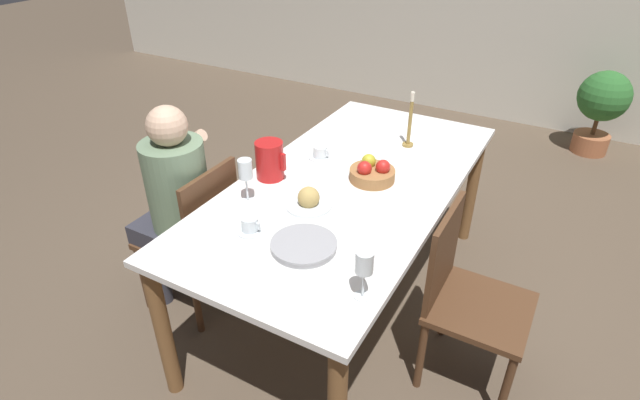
% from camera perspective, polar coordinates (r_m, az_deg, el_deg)
% --- Properties ---
extents(ground_plane, '(20.00, 20.00, 0.00)m').
position_cam_1_polar(ground_plane, '(2.90, 2.90, -11.16)').
color(ground_plane, brown).
extents(dining_table, '(0.96, 1.96, 0.77)m').
position_cam_1_polar(dining_table, '(2.49, 3.32, 0.31)').
color(dining_table, white).
rests_on(dining_table, ground_plane).
extents(chair_person_side, '(0.42, 0.42, 0.86)m').
position_cam_1_polar(chair_person_side, '(2.66, -13.87, -3.90)').
color(chair_person_side, '#51331E').
rests_on(chair_person_side, ground_plane).
extents(chair_opposite, '(0.42, 0.42, 0.86)m').
position_cam_1_polar(chair_opposite, '(2.32, 16.38, -10.45)').
color(chair_opposite, '#51331E').
rests_on(chair_opposite, ground_plane).
extents(person_seated, '(0.39, 0.41, 1.16)m').
position_cam_1_polar(person_seated, '(2.58, -16.26, 0.46)').
color(person_seated, '#33333D').
rests_on(person_seated, ground_plane).
extents(red_pitcher, '(0.16, 0.14, 0.19)m').
position_cam_1_polar(red_pitcher, '(2.43, -5.78, 4.57)').
color(red_pitcher, red).
rests_on(red_pitcher, dining_table).
extents(wine_glass_water, '(0.06, 0.06, 0.21)m').
position_cam_1_polar(wine_glass_water, '(2.22, -8.53, 3.30)').
color(wine_glass_water, white).
rests_on(wine_glass_water, dining_table).
extents(wine_glass_juice, '(0.06, 0.06, 0.20)m').
position_cam_1_polar(wine_glass_juice, '(1.68, 5.09, -7.40)').
color(wine_glass_juice, white).
rests_on(wine_glass_juice, dining_table).
extents(teacup_near_person, '(0.12, 0.12, 0.07)m').
position_cam_1_polar(teacup_near_person, '(2.08, -8.00, -2.90)').
color(teacup_near_person, silver).
rests_on(teacup_near_person, dining_table).
extents(teacup_across, '(0.12, 0.12, 0.07)m').
position_cam_1_polar(teacup_across, '(2.64, 0.02, 5.38)').
color(teacup_across, silver).
rests_on(teacup_across, dining_table).
extents(serving_tray, '(0.27, 0.27, 0.03)m').
position_cam_1_polar(serving_tray, '(1.97, -1.86, -5.22)').
color(serving_tray, '#9E9EA3').
rests_on(serving_tray, dining_table).
extents(bread_plate, '(0.21, 0.21, 0.10)m').
position_cam_1_polar(bread_plate, '(2.22, -1.30, -0.02)').
color(bread_plate, silver).
rests_on(bread_plate, dining_table).
extents(fruit_bowl, '(0.22, 0.22, 0.11)m').
position_cam_1_polar(fruit_bowl, '(2.44, 5.97, 3.18)').
color(fruit_bowl, '#9E6B3D').
rests_on(fruit_bowl, dining_table).
extents(candlestick_tall, '(0.06, 0.06, 0.31)m').
position_cam_1_polar(candlestick_tall, '(2.78, 10.21, 8.35)').
color(candlestick_tall, olive).
rests_on(candlestick_tall, dining_table).
extents(potted_plant, '(0.42, 0.42, 0.72)m').
position_cam_1_polar(potted_plant, '(4.91, 29.51, 9.50)').
color(potted_plant, '#A8603D').
rests_on(potted_plant, ground_plane).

